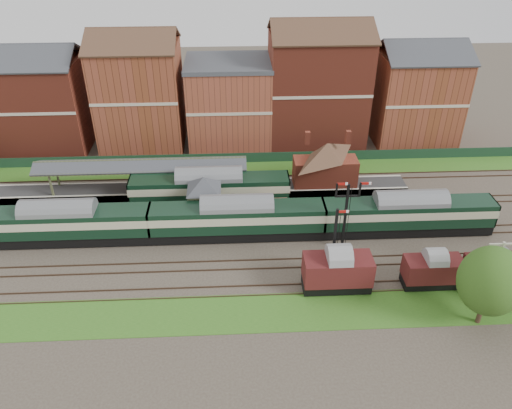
{
  "coord_description": "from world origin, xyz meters",
  "views": [
    {
      "loc": [
        0.49,
        -45.44,
        33.26
      ],
      "look_at": [
        2.84,
        2.0,
        3.0
      ],
      "focal_mm": 35.0,
      "sensor_mm": 36.0,
      "label": 1
    }
  ],
  "objects_px": {
    "dmu_train": "(237,218)",
    "goods_van_a": "(337,271)",
    "signal_box": "(205,199)",
    "platform_railcar": "(210,189)",
    "semaphore_bracket": "(346,212)"
  },
  "relations": [
    {
      "from": "goods_van_a",
      "to": "dmu_train",
      "type": "bearing_deg",
      "value": 136.34
    },
    {
      "from": "signal_box",
      "to": "semaphore_bracket",
      "type": "xyz_separation_m",
      "value": [
        15.04,
        -5.75,
        1.44
      ]
    },
    {
      "from": "platform_railcar",
      "to": "signal_box",
      "type": "bearing_deg",
      "value": -98.28
    },
    {
      "from": "platform_railcar",
      "to": "goods_van_a",
      "type": "xyz_separation_m",
      "value": [
        12.63,
        -15.5,
        -0.33
      ]
    },
    {
      "from": "signal_box",
      "to": "platform_railcar",
      "type": "distance_m",
      "value": 3.34
    },
    {
      "from": "signal_box",
      "to": "platform_railcar",
      "type": "xyz_separation_m",
      "value": [
        0.47,
        3.25,
        -0.62
      ]
    },
    {
      "from": "goods_van_a",
      "to": "signal_box",
      "type": "bearing_deg",
      "value": 136.93
    },
    {
      "from": "dmu_train",
      "to": "semaphore_bracket",
      "type": "bearing_deg",
      "value": -12.41
    },
    {
      "from": "platform_railcar",
      "to": "goods_van_a",
      "type": "bearing_deg",
      "value": -50.82
    },
    {
      "from": "signal_box",
      "to": "dmu_train",
      "type": "xyz_separation_m",
      "value": [
        3.67,
        -3.25,
        -0.63
      ]
    },
    {
      "from": "signal_box",
      "to": "semaphore_bracket",
      "type": "distance_m",
      "value": 16.16
    },
    {
      "from": "signal_box",
      "to": "dmu_train",
      "type": "height_order",
      "value": "signal_box"
    },
    {
      "from": "signal_box",
      "to": "semaphore_bracket",
      "type": "bearing_deg",
      "value": -20.92
    },
    {
      "from": "dmu_train",
      "to": "goods_van_a",
      "type": "height_order",
      "value": "dmu_train"
    },
    {
      "from": "signal_box",
      "to": "semaphore_bracket",
      "type": "relative_size",
      "value": 0.73
    }
  ]
}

